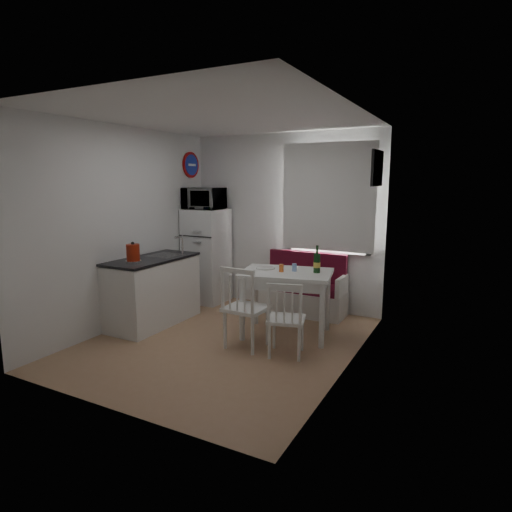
{
  "coord_description": "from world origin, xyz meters",
  "views": [
    {
      "loc": [
        2.6,
        -4.13,
        1.9
      ],
      "look_at": [
        0.17,
        0.5,
        0.98
      ],
      "focal_mm": 30.0,
      "sensor_mm": 36.0,
      "label": 1
    }
  ],
  "objects_px": {
    "dining_table": "(287,279)",
    "chair_left": "(242,299)",
    "bench": "(303,293)",
    "microwave": "(204,199)",
    "kitchen_counter": "(154,290)",
    "chair_right": "(283,311)",
    "wine_bottle": "(317,259)",
    "kettle": "(133,253)",
    "fridge": "(207,256)"
  },
  "relations": [
    {
      "from": "dining_table",
      "to": "chair_left",
      "type": "relative_size",
      "value": 2.36
    },
    {
      "from": "bench",
      "to": "microwave",
      "type": "relative_size",
      "value": 2.08
    },
    {
      "from": "kitchen_counter",
      "to": "bench",
      "type": "bearing_deg",
      "value": 39.93
    },
    {
      "from": "chair_right",
      "to": "wine_bottle",
      "type": "bearing_deg",
      "value": 66.84
    },
    {
      "from": "bench",
      "to": "kettle",
      "type": "distance_m",
      "value": 2.46
    },
    {
      "from": "kettle",
      "to": "wine_bottle",
      "type": "bearing_deg",
      "value": 23.74
    },
    {
      "from": "chair_right",
      "to": "fridge",
      "type": "distance_m",
      "value": 2.5
    },
    {
      "from": "dining_table",
      "to": "chair_right",
      "type": "xyz_separation_m",
      "value": [
        0.25,
        -0.66,
        -0.2
      ]
    },
    {
      "from": "dining_table",
      "to": "chair_left",
      "type": "distance_m",
      "value": 0.73
    },
    {
      "from": "dining_table",
      "to": "microwave",
      "type": "distance_m",
      "value": 2.12
    },
    {
      "from": "dining_table",
      "to": "microwave",
      "type": "xyz_separation_m",
      "value": [
        -1.74,
        0.78,
        0.92
      ]
    },
    {
      "from": "fridge",
      "to": "wine_bottle",
      "type": "xyz_separation_m",
      "value": [
        2.09,
        -0.73,
        0.24
      ]
    },
    {
      "from": "fridge",
      "to": "chair_left",
      "type": "bearing_deg",
      "value": -45.19
    },
    {
      "from": "chair_left",
      "to": "microwave",
      "type": "xyz_separation_m",
      "value": [
        -1.49,
        1.45,
        1.04
      ]
    },
    {
      "from": "wine_bottle",
      "to": "kitchen_counter",
      "type": "bearing_deg",
      "value": -166.39
    },
    {
      "from": "kettle",
      "to": "chair_right",
      "type": "bearing_deg",
      "value": 4.38
    },
    {
      "from": "dining_table",
      "to": "kettle",
      "type": "xyz_separation_m",
      "value": [
        -1.71,
        -0.81,
        0.31
      ]
    },
    {
      "from": "fridge",
      "to": "kettle",
      "type": "bearing_deg",
      "value": -88.95
    },
    {
      "from": "dining_table",
      "to": "chair_right",
      "type": "relative_size",
      "value": 2.52
    },
    {
      "from": "dining_table",
      "to": "wine_bottle",
      "type": "bearing_deg",
      "value": 3.42
    },
    {
      "from": "kitchen_counter",
      "to": "wine_bottle",
      "type": "xyz_separation_m",
      "value": [
        2.11,
        0.51,
        0.52
      ]
    },
    {
      "from": "chair_right",
      "to": "microwave",
      "type": "height_order",
      "value": "microwave"
    },
    {
      "from": "chair_left",
      "to": "dining_table",
      "type": "bearing_deg",
      "value": 71.95
    },
    {
      "from": "chair_right",
      "to": "microwave",
      "type": "bearing_deg",
      "value": 128.51
    },
    {
      "from": "chair_left",
      "to": "fridge",
      "type": "xyz_separation_m",
      "value": [
        -1.49,
        1.5,
        0.14
      ]
    },
    {
      "from": "chair_right",
      "to": "wine_bottle",
      "type": "height_order",
      "value": "wine_bottle"
    },
    {
      "from": "kitchen_counter",
      "to": "fridge",
      "type": "height_order",
      "value": "fridge"
    },
    {
      "from": "fridge",
      "to": "microwave",
      "type": "relative_size",
      "value": 2.48
    },
    {
      "from": "wine_bottle",
      "to": "bench",
      "type": "bearing_deg",
      "value": 120.49
    },
    {
      "from": "chair_left",
      "to": "wine_bottle",
      "type": "bearing_deg",
      "value": 54.47
    },
    {
      "from": "microwave",
      "to": "wine_bottle",
      "type": "bearing_deg",
      "value": -18.08
    },
    {
      "from": "microwave",
      "to": "wine_bottle",
      "type": "height_order",
      "value": "microwave"
    },
    {
      "from": "kitchen_counter",
      "to": "microwave",
      "type": "height_order",
      "value": "microwave"
    },
    {
      "from": "chair_left",
      "to": "kettle",
      "type": "xyz_separation_m",
      "value": [
        -1.46,
        -0.14,
        0.43
      ]
    },
    {
      "from": "kitchen_counter",
      "to": "wine_bottle",
      "type": "relative_size",
      "value": 3.97
    },
    {
      "from": "kitchen_counter",
      "to": "kettle",
      "type": "relative_size",
      "value": 5.14
    },
    {
      "from": "chair_left",
      "to": "bench",
      "type": "bearing_deg",
      "value": 88.72
    },
    {
      "from": "microwave",
      "to": "wine_bottle",
      "type": "xyz_separation_m",
      "value": [
        2.09,
        -0.68,
        -0.66
      ]
    },
    {
      "from": "dining_table",
      "to": "fridge",
      "type": "xyz_separation_m",
      "value": [
        -1.74,
        0.83,
        0.02
      ]
    },
    {
      "from": "dining_table",
      "to": "kettle",
      "type": "relative_size",
      "value": 4.75
    },
    {
      "from": "wine_bottle",
      "to": "dining_table",
      "type": "bearing_deg",
      "value": -164.05
    },
    {
      "from": "kettle",
      "to": "dining_table",
      "type": "bearing_deg",
      "value": 25.24
    },
    {
      "from": "chair_left",
      "to": "fridge",
      "type": "bearing_deg",
      "value": 137.25
    },
    {
      "from": "bench",
      "to": "fridge",
      "type": "relative_size",
      "value": 0.84
    },
    {
      "from": "kitchen_counter",
      "to": "chair_right",
      "type": "bearing_deg",
      "value": -6.96
    },
    {
      "from": "kitchen_counter",
      "to": "microwave",
      "type": "bearing_deg",
      "value": 89.06
    },
    {
      "from": "bench",
      "to": "fridge",
      "type": "xyz_separation_m",
      "value": [
        -1.6,
        -0.11,
        0.44
      ]
    },
    {
      "from": "dining_table",
      "to": "wine_bottle",
      "type": "relative_size",
      "value": 3.67
    },
    {
      "from": "bench",
      "to": "chair_right",
      "type": "height_order",
      "value": "bench"
    },
    {
      "from": "bench",
      "to": "chair_left",
      "type": "xyz_separation_m",
      "value": [
        -0.1,
        -1.61,
        0.3
      ]
    }
  ]
}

